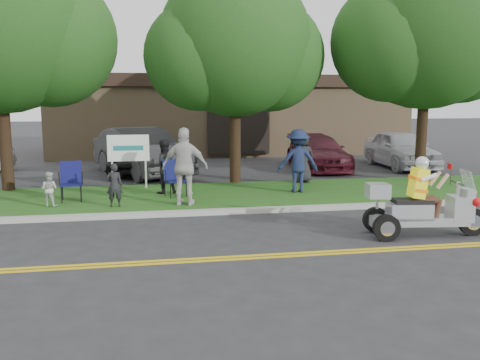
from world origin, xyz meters
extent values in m
plane|color=#28282B|center=(0.00, 0.00, 0.00)|extent=(120.00, 120.00, 0.00)
cube|color=gold|center=(0.00, -0.58, 0.01)|extent=(60.00, 0.10, 0.01)
cube|color=gold|center=(0.00, -0.42, 0.01)|extent=(60.00, 0.10, 0.01)
cube|color=#A8A89E|center=(0.00, 3.05, 0.06)|extent=(60.00, 0.25, 0.12)
cube|color=#234A13|center=(0.00, 5.20, 0.06)|extent=(60.00, 4.00, 0.10)
cube|color=#9E7F5B|center=(2.00, 19.00, 2.00)|extent=(18.00, 8.00, 4.00)
cube|color=black|center=(2.00, 14.95, 3.70)|extent=(18.00, 0.30, 0.60)
cylinder|color=#332114|center=(-6.50, 7.00, 2.30)|extent=(0.36, 0.36, 4.59)
sphere|color=#1E4212|center=(-5.15, 7.30, 4.59)|extent=(4.05, 4.05, 4.05)
cylinder|color=#332114|center=(0.50, 7.20, 2.10)|extent=(0.36, 0.36, 4.20)
sphere|color=#1E4212|center=(0.50, 7.20, 4.65)|extent=(4.80, 4.80, 4.80)
sphere|color=#1E4212|center=(1.70, 7.50, 4.20)|extent=(3.60, 3.60, 3.60)
sphere|color=#1E4212|center=(-0.70, 7.00, 4.12)|extent=(3.36, 3.36, 3.36)
cylinder|color=#332114|center=(7.00, 7.00, 2.38)|extent=(0.36, 0.36, 4.76)
sphere|color=#1E4212|center=(7.00, 7.00, 5.27)|extent=(5.60, 5.60, 5.60)
sphere|color=#1E4212|center=(8.40, 7.30, 4.76)|extent=(4.20, 4.20, 4.20)
sphere|color=#1E4212|center=(5.60, 6.80, 4.68)|extent=(3.92, 3.92, 3.92)
cylinder|color=silver|center=(-3.40, 6.60, 0.55)|extent=(0.06, 0.06, 1.10)
cylinder|color=silver|center=(-2.40, 6.60, 0.55)|extent=(0.06, 0.06, 1.10)
cube|color=white|center=(-2.90, 6.60, 1.35)|extent=(1.25, 0.06, 0.80)
cylinder|color=black|center=(4.31, 0.14, 0.29)|extent=(0.59, 0.21, 0.58)
cylinder|color=black|center=(2.35, 0.05, 0.27)|extent=(0.56, 0.22, 0.54)
cylinder|color=black|center=(2.44, 0.74, 0.27)|extent=(0.56, 0.22, 0.54)
cube|color=silver|center=(3.26, 0.28, 0.33)|extent=(1.88, 0.69, 0.17)
cube|color=silver|center=(2.97, 0.32, 0.53)|extent=(0.92, 0.56, 0.34)
cube|color=black|center=(3.02, 0.32, 0.74)|extent=(0.82, 0.51, 0.10)
cube|color=silver|center=(4.03, 0.18, 0.58)|extent=(0.49, 0.52, 0.53)
cube|color=silver|center=(4.16, 0.16, 1.14)|extent=(0.24, 0.47, 0.47)
cube|color=silver|center=(2.30, 0.41, 0.97)|extent=(0.49, 0.46, 0.29)
sphere|color=#B20C0F|center=(4.23, 0.02, 0.76)|extent=(0.21, 0.21, 0.21)
cube|color=yellow|center=(3.12, 0.30, 1.12)|extent=(0.38, 0.43, 0.63)
sphere|color=silver|center=(3.18, 0.29, 1.53)|extent=(0.28, 0.28, 0.28)
cylinder|color=black|center=(-4.58, 4.60, 0.33)|extent=(0.03, 0.03, 0.45)
cylinder|color=black|center=(-4.10, 4.65, 0.33)|extent=(0.03, 0.03, 0.45)
cylinder|color=black|center=(-4.63, 5.05, 0.33)|extent=(0.03, 0.03, 0.45)
cylinder|color=black|center=(-4.14, 5.09, 0.33)|extent=(0.03, 0.03, 0.45)
cube|color=#0F114A|center=(-4.36, 4.85, 0.56)|extent=(0.60, 0.56, 0.04)
cube|color=#0F114A|center=(-4.39, 5.09, 0.86)|extent=(0.57, 0.22, 0.60)
cylinder|color=black|center=(-1.73, 4.75, 0.32)|extent=(0.03, 0.03, 0.43)
cylinder|color=black|center=(-1.28, 4.90, 0.32)|extent=(0.03, 0.03, 0.43)
cylinder|color=black|center=(-1.87, 5.16, 0.32)|extent=(0.03, 0.03, 0.43)
cylinder|color=black|center=(-1.43, 5.31, 0.32)|extent=(0.03, 0.03, 0.43)
cube|color=#0E1241|center=(-1.58, 5.03, 0.55)|extent=(0.67, 0.64, 0.04)
cube|color=#0E1241|center=(-1.65, 5.25, 0.84)|extent=(0.56, 0.33, 0.58)
imported|color=black|center=(-1.88, 5.59, 0.89)|extent=(0.86, 0.73, 1.57)
imported|color=beige|center=(-1.39, 3.80, 1.11)|extent=(1.26, 0.79, 2.01)
imported|color=#172142|center=(2.01, 5.11, 1.03)|extent=(1.26, 0.81, 1.85)
imported|color=black|center=(2.67, 6.77, 0.92)|extent=(0.82, 0.55, 1.64)
imported|color=black|center=(-3.18, 3.92, 0.66)|extent=(0.41, 0.27, 1.11)
imported|color=#BABCB5|center=(-4.82, 4.26, 0.55)|extent=(0.52, 0.46, 0.89)
imported|color=#303033|center=(-2.56, 10.06, 0.88)|extent=(3.93, 5.62, 1.76)
imported|color=black|center=(-2.50, 10.89, 0.67)|extent=(2.82, 5.06, 1.34)
imported|color=#46101B|center=(4.50, 10.54, 0.68)|extent=(2.19, 4.77, 1.35)
imported|color=#B0B1B8|center=(8.00, 10.30, 0.78)|extent=(2.13, 4.68, 1.56)
camera|label=1|loc=(-2.30, -9.13, 2.82)|focal=38.00mm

